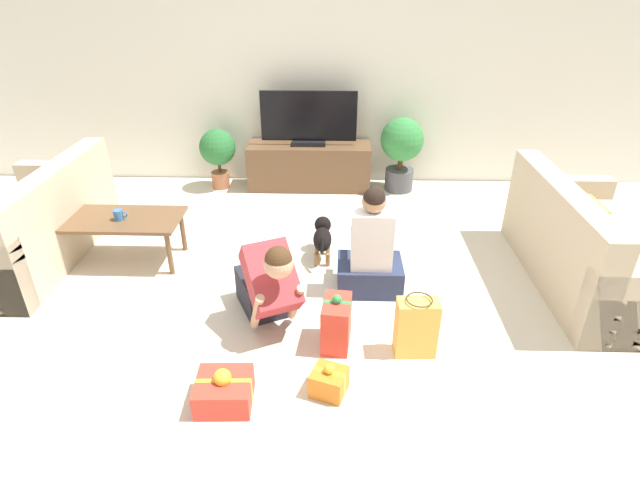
{
  "coord_description": "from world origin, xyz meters",
  "views": [
    {
      "loc": [
        0.3,
        -3.26,
        2.32
      ],
      "look_at": [
        0.2,
        0.17,
        0.45
      ],
      "focal_mm": 28.0,
      "sensor_mm": 36.0,
      "label": 1
    }
  ],
  "objects_px": {
    "dog": "(322,236)",
    "mug": "(119,215)",
    "tv": "(309,121)",
    "person_sitting": "(371,255)",
    "sofa_right": "(589,250)",
    "potted_plant_back_right": "(401,147)",
    "coffee_table": "(119,223)",
    "gift_box_a": "(224,391)",
    "person_kneeling": "(268,283)",
    "gift_box_c": "(336,323)",
    "gift_box_b": "(329,381)",
    "sofa_left": "(31,228)",
    "potted_plant_back_left": "(218,151)",
    "gift_bag_a": "(416,327)",
    "tv_console": "(309,166)"
  },
  "relations": [
    {
      "from": "person_sitting",
      "to": "dog",
      "type": "xyz_separation_m",
      "value": [
        -0.4,
        0.51,
        -0.11
      ]
    },
    {
      "from": "coffee_table",
      "to": "gift_bag_a",
      "type": "distance_m",
      "value": 2.7
    },
    {
      "from": "sofa_left",
      "to": "person_kneeling",
      "type": "relative_size",
      "value": 2.21
    },
    {
      "from": "potted_plant_back_right",
      "to": "mug",
      "type": "distance_m",
      "value": 3.15
    },
    {
      "from": "gift_bag_a",
      "to": "person_sitting",
      "type": "bearing_deg",
      "value": 109.02
    },
    {
      "from": "sofa_left",
      "to": "potted_plant_back_left",
      "type": "height_order",
      "value": "sofa_left"
    },
    {
      "from": "sofa_left",
      "to": "gift_bag_a",
      "type": "distance_m",
      "value": 3.46
    },
    {
      "from": "coffee_table",
      "to": "potted_plant_back_right",
      "type": "bearing_deg",
      "value": 33.35
    },
    {
      "from": "person_sitting",
      "to": "person_kneeling",
      "type": "bearing_deg",
      "value": 30.58
    },
    {
      "from": "sofa_left",
      "to": "gift_box_c",
      "type": "bearing_deg",
      "value": 67.61
    },
    {
      "from": "gift_box_b",
      "to": "gift_bag_a",
      "type": "height_order",
      "value": "gift_bag_a"
    },
    {
      "from": "potted_plant_back_right",
      "to": "gift_box_b",
      "type": "relative_size",
      "value": 3.34
    },
    {
      "from": "tv_console",
      "to": "gift_box_b",
      "type": "height_order",
      "value": "tv_console"
    },
    {
      "from": "sofa_right",
      "to": "coffee_table",
      "type": "height_order",
      "value": "sofa_right"
    },
    {
      "from": "dog",
      "to": "mug",
      "type": "height_order",
      "value": "mug"
    },
    {
      "from": "tv",
      "to": "person_kneeling",
      "type": "xyz_separation_m",
      "value": [
        -0.17,
        -2.62,
        -0.46
      ]
    },
    {
      "from": "person_sitting",
      "to": "gift_box_b",
      "type": "bearing_deg",
      "value": 74.86
    },
    {
      "from": "potted_plant_back_left",
      "to": "gift_bag_a",
      "type": "height_order",
      "value": "potted_plant_back_left"
    },
    {
      "from": "tv_console",
      "to": "dog",
      "type": "relative_size",
      "value": 2.68
    },
    {
      "from": "coffee_table",
      "to": "person_sitting",
      "type": "distance_m",
      "value": 2.2
    },
    {
      "from": "tv",
      "to": "sofa_right",
      "type": "bearing_deg",
      "value": -39.93
    },
    {
      "from": "coffee_table",
      "to": "potted_plant_back_left",
      "type": "height_order",
      "value": "potted_plant_back_left"
    },
    {
      "from": "coffee_table",
      "to": "potted_plant_back_left",
      "type": "bearing_deg",
      "value": 73.71
    },
    {
      "from": "potted_plant_back_right",
      "to": "gift_box_a",
      "type": "height_order",
      "value": "potted_plant_back_right"
    },
    {
      "from": "gift_box_b",
      "to": "gift_box_a",
      "type": "bearing_deg",
      "value": -170.49
    },
    {
      "from": "dog",
      "to": "gift_bag_a",
      "type": "bearing_deg",
      "value": 116.76
    },
    {
      "from": "coffee_table",
      "to": "mug",
      "type": "relative_size",
      "value": 9.01
    },
    {
      "from": "gift_bag_a",
      "to": "potted_plant_back_right",
      "type": "bearing_deg",
      "value": 85.99
    },
    {
      "from": "sofa_right",
      "to": "gift_box_c",
      "type": "xyz_separation_m",
      "value": [
        -2.06,
        -0.87,
        -0.12
      ]
    },
    {
      "from": "gift_box_a",
      "to": "person_kneeling",
      "type": "bearing_deg",
      "value": 77.66
    },
    {
      "from": "person_kneeling",
      "to": "gift_box_b",
      "type": "bearing_deg",
      "value": -82.31
    },
    {
      "from": "dog",
      "to": "person_sitting",
      "type": "bearing_deg",
      "value": 127.25
    },
    {
      "from": "sofa_right",
      "to": "potted_plant_back_right",
      "type": "bearing_deg",
      "value": 34.19
    },
    {
      "from": "coffee_table",
      "to": "person_sitting",
      "type": "bearing_deg",
      "value": -10.22
    },
    {
      "from": "person_sitting",
      "to": "tv",
      "type": "bearing_deg",
      "value": -74.6
    },
    {
      "from": "person_sitting",
      "to": "gift_box_c",
      "type": "distance_m",
      "value": 0.76
    },
    {
      "from": "gift_bag_a",
      "to": "mug",
      "type": "distance_m",
      "value": 2.66
    },
    {
      "from": "person_sitting",
      "to": "gift_box_c",
      "type": "bearing_deg",
      "value": 68.81
    },
    {
      "from": "gift_box_a",
      "to": "gift_bag_a",
      "type": "relative_size",
      "value": 0.77
    },
    {
      "from": "sofa_left",
      "to": "gift_box_b",
      "type": "bearing_deg",
      "value": 59.48
    },
    {
      "from": "dog",
      "to": "gift_bag_a",
      "type": "relative_size",
      "value": 1.2
    },
    {
      "from": "sofa_right",
      "to": "potted_plant_back_right",
      "type": "distance_m",
      "value": 2.37
    },
    {
      "from": "person_kneeling",
      "to": "gift_box_b",
      "type": "xyz_separation_m",
      "value": [
        0.45,
        -0.7,
        -0.25
      ]
    },
    {
      "from": "sofa_right",
      "to": "potted_plant_back_left",
      "type": "height_order",
      "value": "sofa_right"
    },
    {
      "from": "tv",
      "to": "mug",
      "type": "relative_size",
      "value": 9.08
    },
    {
      "from": "potted_plant_back_left",
      "to": "tv",
      "type": "bearing_deg",
      "value": 2.69
    },
    {
      "from": "potted_plant_back_left",
      "to": "sofa_left",
      "type": "bearing_deg",
      "value": -128.02
    },
    {
      "from": "sofa_left",
      "to": "tv",
      "type": "relative_size",
      "value": 1.65
    },
    {
      "from": "sofa_right",
      "to": "tv",
      "type": "distance_m",
      "value": 3.15
    },
    {
      "from": "coffee_table",
      "to": "dog",
      "type": "height_order",
      "value": "coffee_table"
    }
  ]
}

